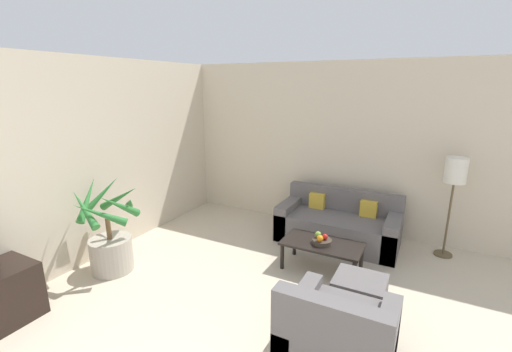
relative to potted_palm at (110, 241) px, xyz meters
name	(u,v)px	position (x,y,z in m)	size (l,w,h in m)	color
wall_back	(383,152)	(2.84, 2.77, 0.94)	(8.23, 0.06, 2.70)	beige
wall_left	(59,168)	(-0.50, -0.20, 0.94)	(0.06, 7.48, 2.70)	beige
potted_palm	(110,241)	(0.00, 0.00, 0.00)	(0.81, 0.89, 1.22)	#ADA393
sofa_loveseat	(338,225)	(2.37, 2.19, -0.14)	(1.77, 0.82, 0.77)	#605B5B
floor_lamp	(455,176)	(3.81, 2.45, 0.75)	(0.28, 0.28, 1.41)	brown
coffee_table	(322,246)	(2.39, 1.28, -0.08)	(1.01, 0.53, 0.37)	black
fruit_bowl	(322,241)	(2.39, 1.26, 0.00)	(0.25, 0.25, 0.06)	#42382D
apple_red	(325,237)	(2.43, 1.27, 0.06)	(0.07, 0.07, 0.07)	red
apple_green	(318,234)	(2.33, 1.29, 0.07)	(0.08, 0.08, 0.08)	olive
orange_fruit	(320,238)	(2.39, 1.18, 0.07)	(0.08, 0.08, 0.08)	orange
armchair	(338,337)	(2.98, -0.19, -0.14)	(0.90, 0.87, 0.82)	#605B5B
ottoman	(359,295)	(3.00, 0.63, -0.22)	(0.52, 0.47, 0.38)	#605B5B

